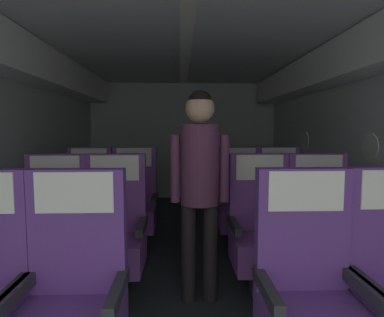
# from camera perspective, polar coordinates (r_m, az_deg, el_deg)

# --- Properties ---
(ground) EXTENTS (3.70, 6.62, 0.02)m
(ground) POSITION_cam_1_polar(r_m,az_deg,el_deg) (3.20, -0.91, -18.85)
(ground) COLOR #23282D
(fuselage_shell) EXTENTS (3.58, 6.27, 2.20)m
(fuselage_shell) POSITION_cam_1_polar(r_m,az_deg,el_deg) (3.20, -1.05, 10.55)
(fuselage_shell) COLOR silver
(fuselage_shell) RESTS_ON ground
(seat_a_left_aisle) EXTENTS (0.50, 0.46, 1.10)m
(seat_a_left_aisle) POSITION_cam_1_polar(r_m,az_deg,el_deg) (1.75, -20.61, -23.22)
(seat_a_left_aisle) COLOR #38383D
(seat_a_left_aisle) RESTS_ON ground
(seat_a_right_window) EXTENTS (0.50, 0.46, 1.10)m
(seat_a_right_window) POSITION_cam_1_polar(r_m,az_deg,el_deg) (1.78, 20.25, -22.68)
(seat_a_right_window) COLOR #38383D
(seat_a_right_window) RESTS_ON ground
(seat_b_left_window) EXTENTS (0.50, 0.46, 1.10)m
(seat_b_left_window) POSITION_cam_1_polar(r_m,az_deg,el_deg) (2.74, -23.44, -12.73)
(seat_b_left_window) COLOR #38383D
(seat_b_left_window) RESTS_ON ground
(seat_b_left_aisle) EXTENTS (0.50, 0.46, 1.10)m
(seat_b_left_aisle) POSITION_cam_1_polar(r_m,az_deg,el_deg) (2.63, -13.71, -13.21)
(seat_b_left_aisle) COLOR #38383D
(seat_b_left_aisle) RESTS_ON ground
(seat_b_right_aisle) EXTENTS (0.50, 0.46, 1.10)m
(seat_b_right_aisle) POSITION_cam_1_polar(r_m,az_deg,el_deg) (2.79, 22.01, -12.36)
(seat_b_right_aisle) COLOR #38383D
(seat_b_right_aisle) RESTS_ON ground
(seat_b_right_window) EXTENTS (0.50, 0.46, 1.10)m
(seat_b_right_window) POSITION_cam_1_polar(r_m,az_deg,el_deg) (2.65, 12.21, -13.01)
(seat_b_right_window) COLOR #38383D
(seat_b_right_window) RESTS_ON ground
(seat_c_left_window) EXTENTS (0.50, 0.46, 1.10)m
(seat_c_left_window) POSITION_cam_1_polar(r_m,az_deg,el_deg) (3.63, -17.97, -8.17)
(seat_c_left_window) COLOR #38383D
(seat_c_left_window) RESTS_ON ground
(seat_c_left_aisle) EXTENTS (0.50, 0.46, 1.10)m
(seat_c_left_aisle) POSITION_cam_1_polar(r_m,az_deg,el_deg) (3.54, -10.32, -8.31)
(seat_c_left_aisle) COLOR #38383D
(seat_c_left_aisle) RESTS_ON ground
(seat_c_right_aisle) EXTENTS (0.50, 0.46, 1.10)m
(seat_c_right_aisle) POSITION_cam_1_polar(r_m,az_deg,el_deg) (3.68, 15.38, -7.90)
(seat_c_right_aisle) COLOR #38383D
(seat_c_right_aisle) RESTS_ON ground
(seat_c_right_window) EXTENTS (0.50, 0.46, 1.10)m
(seat_c_right_window) POSITION_cam_1_polar(r_m,az_deg,el_deg) (3.56, 8.39, -8.21)
(seat_c_right_window) COLOR #38383D
(seat_c_right_window) RESTS_ON ground
(flight_attendant) EXTENTS (0.43, 0.28, 1.57)m
(flight_attendant) POSITION_cam_1_polar(r_m,az_deg,el_deg) (2.36, 1.40, -2.74)
(flight_attendant) COLOR black
(flight_attendant) RESTS_ON ground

